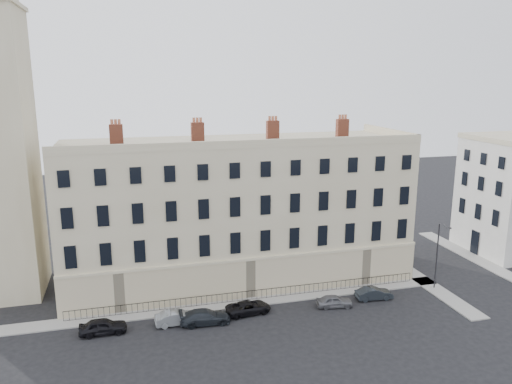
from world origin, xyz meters
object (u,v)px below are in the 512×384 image
car_b (177,318)px  car_d (249,307)px  car_f (374,293)px  car_a (103,326)px  car_e (334,301)px  streetlamp (438,253)px  car_c (205,317)px

car_b → car_d: (6.65, 0.40, -0.06)m
car_d → car_f: car_f is taller
car_a → car_e: bearing=-91.3°
car_f → car_a: bearing=94.3°
car_a → streetlamp: 33.23m
car_a → streetlamp: size_ratio=0.57×
car_d → car_e: 8.31m
car_a → car_c: size_ratio=0.88×
car_a → streetlamp: bearing=-88.9°
car_d → car_e: car_e is taller
car_d → car_f: bearing=-97.9°
car_a → car_d: (12.98, 0.44, -0.09)m
car_c → car_f: (16.97, 0.64, -0.05)m
car_d → car_f: size_ratio=1.14×
car_c → streetlamp: bearing=-84.5°
car_b → car_d: bearing=-89.1°
car_d → car_e: size_ratio=1.22×
car_f → car_d: bearing=92.7°
car_a → car_b: (6.33, 0.04, -0.04)m
car_e → streetlamp: streetlamp is taller
car_f → streetlamp: 8.08m
car_e → car_a: bearing=97.9°
car_b → car_f: (19.38, 0.11, -0.03)m
car_b → car_f: bearing=-92.2°
car_d → streetlamp: size_ratio=0.60×
car_f → streetlamp: size_ratio=0.53×
car_c → car_e: car_c is taller
car_c → car_e: (12.50, 0.11, -0.07)m
car_c → car_b: bearing=80.0°
car_c → car_e: size_ratio=1.31×
car_e → car_f: car_f is taller
car_b → streetlamp: 26.95m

